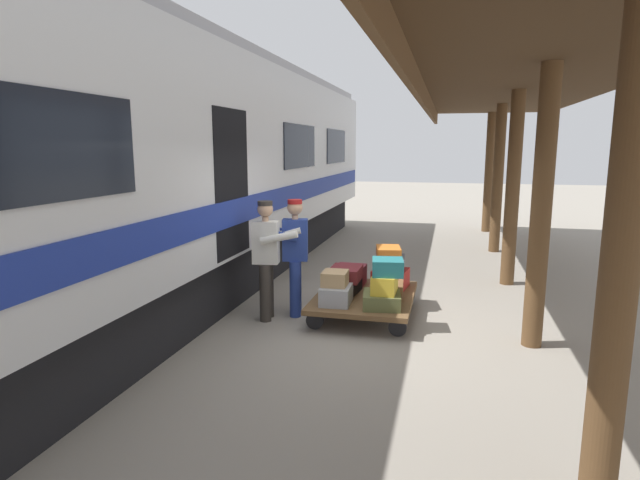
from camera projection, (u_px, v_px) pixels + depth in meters
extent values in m
plane|color=gray|center=(367.00, 331.00, 7.01)|extent=(60.00, 60.00, 0.00)
cylinder|color=brown|center=(489.00, 173.00, 14.94)|extent=(0.24, 0.24, 3.40)
cylinder|color=brown|center=(498.00, 179.00, 12.03)|extent=(0.24, 0.24, 3.40)
cylinder|color=brown|center=(513.00, 190.00, 9.12)|extent=(0.24, 0.24, 3.40)
cylinder|color=brown|center=(541.00, 210.00, 6.21)|extent=(0.24, 0.24, 3.40)
cylinder|color=brown|center=(620.00, 266.00, 3.31)|extent=(0.24, 0.24, 3.40)
cube|color=#432E1A|center=(553.00, 54.00, 5.90)|extent=(3.20, 19.08, 0.16)
cube|color=brown|center=(414.00, 79.00, 6.31)|extent=(0.08, 19.08, 0.30)
cube|color=silver|center=(133.00, 153.00, 7.40)|extent=(3.00, 19.13, 2.90)
cube|color=black|center=(141.00, 283.00, 7.74)|extent=(2.55, 18.18, 0.90)
cube|color=#99999E|center=(126.00, 39.00, 7.12)|extent=(2.76, 18.75, 0.20)
cube|color=navy|center=(234.00, 212.00, 7.18)|extent=(0.03, 18.75, 0.36)
cube|color=black|center=(336.00, 146.00, 13.42)|extent=(0.02, 2.10, 0.84)
cube|color=black|center=(300.00, 146.00, 10.22)|extent=(0.02, 2.10, 0.84)
cube|color=black|center=(48.00, 146.00, 3.82)|extent=(0.02, 2.10, 0.84)
cube|color=black|center=(229.00, 183.00, 7.12)|extent=(0.12, 1.10, 2.00)
cube|color=brown|center=(365.00, 297.00, 7.63)|extent=(1.40, 1.89, 0.07)
cylinder|color=black|center=(398.00, 327.00, 6.80)|extent=(0.24, 0.05, 0.24)
cylinder|color=black|center=(315.00, 321.00, 7.06)|extent=(0.24, 0.05, 0.24)
cylinder|color=black|center=(407.00, 296.00, 8.24)|extent=(0.24, 0.05, 0.24)
cylinder|color=black|center=(338.00, 291.00, 8.51)|extent=(0.24, 0.05, 0.24)
cube|color=#AD231E|center=(390.00, 278.00, 8.02)|extent=(0.56, 0.55, 0.28)
cube|color=#9EA0A5|center=(336.00, 295.00, 7.18)|extent=(0.42, 0.53, 0.25)
cube|color=black|center=(344.00, 286.00, 7.68)|extent=(0.46, 0.67, 0.21)
cube|color=brown|center=(382.00, 300.00, 7.03)|extent=(0.56, 0.61, 0.19)
cube|color=brown|center=(386.00, 289.00, 7.53)|extent=(0.51, 0.54, 0.21)
cube|color=maroon|center=(350.00, 275.00, 8.17)|extent=(0.46, 0.49, 0.30)
cube|color=#4C515B|center=(391.00, 263.00, 7.97)|extent=(0.46, 0.58, 0.20)
cube|color=#CC6B23|center=(388.00, 252.00, 7.97)|extent=(0.44, 0.56, 0.15)
cube|color=tan|center=(335.00, 278.00, 7.17)|extent=(0.34, 0.37, 0.20)
cube|color=maroon|center=(346.00, 274.00, 7.62)|extent=(0.44, 0.54, 0.19)
cube|color=gold|center=(385.00, 284.00, 7.01)|extent=(0.32, 0.48, 0.25)
cube|color=#1E666B|center=(388.00, 267.00, 6.96)|extent=(0.46, 0.46, 0.22)
cylinder|color=navy|center=(296.00, 286.00, 7.74)|extent=(0.16, 0.16, 0.82)
cylinder|color=navy|center=(295.00, 289.00, 7.54)|extent=(0.16, 0.16, 0.82)
cube|color=navy|center=(295.00, 240.00, 7.51)|extent=(0.40, 0.29, 0.60)
cylinder|color=tan|center=(295.00, 217.00, 7.46)|extent=(0.09, 0.09, 0.06)
sphere|color=tan|center=(295.00, 207.00, 7.43)|extent=(0.22, 0.22, 0.22)
cylinder|color=#A51919|center=(295.00, 202.00, 7.42)|extent=(0.21, 0.21, 0.06)
cylinder|color=navy|center=(281.00, 231.00, 7.66)|extent=(0.54, 0.21, 0.21)
cylinder|color=navy|center=(279.00, 235.00, 7.34)|extent=(0.54, 0.21, 0.21)
cylinder|color=#332D28|center=(265.00, 293.00, 7.35)|extent=(0.16, 0.16, 0.82)
cylinder|color=#332D28|center=(268.00, 289.00, 7.54)|extent=(0.16, 0.16, 0.82)
cube|color=silver|center=(266.00, 242.00, 7.32)|extent=(0.39, 0.27, 0.60)
cylinder|color=tan|center=(265.00, 219.00, 7.26)|extent=(0.09, 0.09, 0.06)
sphere|color=tan|center=(265.00, 209.00, 7.24)|extent=(0.22, 0.22, 0.22)
cylinder|color=#332D28|center=(265.00, 203.00, 7.22)|extent=(0.21, 0.21, 0.06)
cylinder|color=silver|center=(279.00, 238.00, 7.12)|extent=(0.54, 0.17, 0.21)
cylinder|color=silver|center=(283.00, 234.00, 7.43)|extent=(0.54, 0.17, 0.21)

